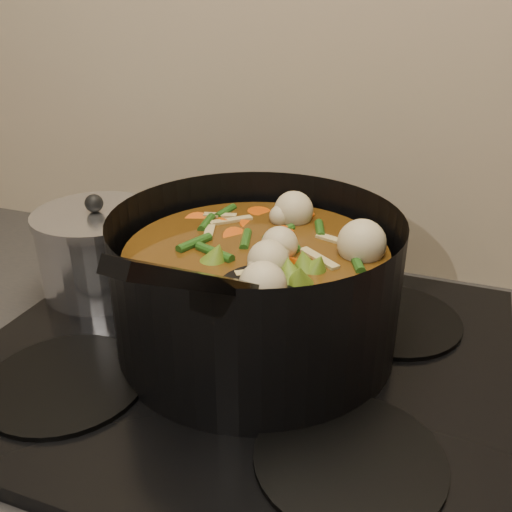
% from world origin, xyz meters
% --- Properties ---
extents(stovetop, '(0.62, 0.54, 0.03)m').
position_xyz_m(stovetop, '(0.00, 1.93, 0.92)').
color(stovetop, black).
rests_on(stovetop, counter).
extents(stockpot, '(0.43, 0.51, 0.25)m').
position_xyz_m(stockpot, '(0.01, 1.95, 1.01)').
color(stockpot, black).
rests_on(stockpot, stovetop).
extents(saucepan, '(0.17, 0.17, 0.14)m').
position_xyz_m(saucepan, '(-0.25, 2.01, 0.99)').
color(saucepan, silver).
rests_on(saucepan, stovetop).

